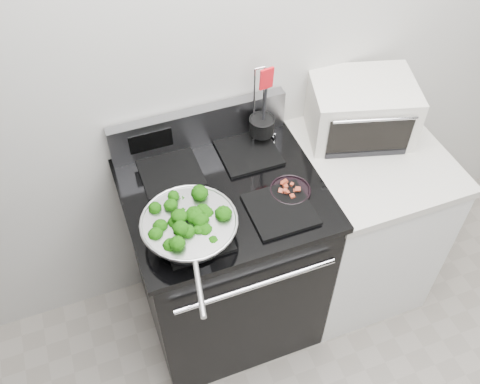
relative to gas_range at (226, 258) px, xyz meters
name	(u,v)px	position (x,y,z in m)	size (l,w,h in m)	color
back_wall	(265,44)	(0.30, 0.34, 0.86)	(4.00, 0.02, 2.70)	beige
gas_range	(226,258)	(0.00, 0.00, 0.00)	(0.79, 0.69, 1.13)	black
counter	(357,222)	(0.68, 0.00, -0.03)	(0.62, 0.68, 0.92)	white
skillet	(190,227)	(-0.19, -0.17, 0.52)	(0.36, 0.56, 0.08)	silver
broccoli_pile	(189,223)	(-0.19, -0.17, 0.54)	(0.28, 0.28, 0.10)	black
bacon_plate	(290,189)	(0.25, -0.10, 0.48)	(0.16, 0.16, 0.04)	black
utensil_holder	(262,130)	(0.25, 0.21, 0.53)	(0.12, 0.12, 0.38)	silver
toaster_oven	(361,109)	(0.69, 0.16, 0.56)	(0.51, 0.44, 0.25)	white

